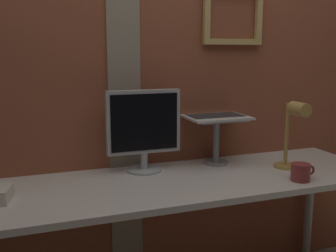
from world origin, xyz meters
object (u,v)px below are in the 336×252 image
(monitor, at_px, (144,126))
(laptop, at_px, (212,107))
(coffee_mug, at_px, (301,172))
(desk_lamp, at_px, (294,128))

(monitor, distance_m, laptop, 0.43)
(coffee_mug, bearing_deg, desk_lamp, 67.60)
(monitor, bearing_deg, coffee_mug, -31.51)
(monitor, distance_m, desk_lamp, 0.77)
(laptop, height_order, coffee_mug, laptop)
(laptop, distance_m, desk_lamp, 0.46)
(laptop, xyz_separation_m, desk_lamp, (0.32, -0.32, -0.09))
(monitor, xyz_separation_m, desk_lamp, (0.73, -0.25, -0.01))
(coffee_mug, bearing_deg, monitor, 148.49)
(monitor, relative_size, desk_lamp, 1.17)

